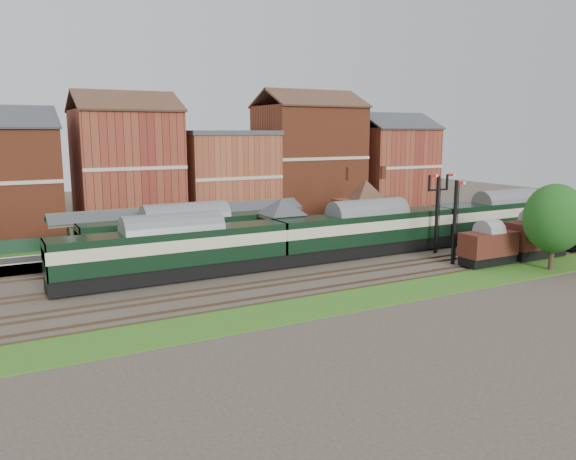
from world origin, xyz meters
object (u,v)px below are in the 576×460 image
signal_box (282,226)px  goods_van_a (488,245)px  dmu_train (367,229)px  platform_railcar (186,234)px  semaphore_bracket (437,209)px

signal_box → goods_van_a: 19.75m
dmu_train → platform_railcar: bearing=159.0°
dmu_train → goods_van_a: (7.36, -9.00, -0.78)m
goods_van_a → platform_railcar: bearing=147.4°
signal_box → semaphore_bracket: semaphore_bracket is taller
dmu_train → platform_railcar: 18.10m
dmu_train → goods_van_a: 11.65m
signal_box → goods_van_a: (15.44, -12.25, -1.27)m
platform_railcar → signal_box: bearing=-20.2°
semaphore_bracket → signal_box: bearing=159.1°
signal_box → goods_van_a: signal_box is taller
semaphore_bracket → platform_railcar: bearing=159.3°
signal_box → dmu_train: (8.08, -3.25, -0.49)m
semaphore_bracket → goods_van_a: semaphore_bracket is taller
platform_railcar → semaphore_bracket: bearing=-20.7°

